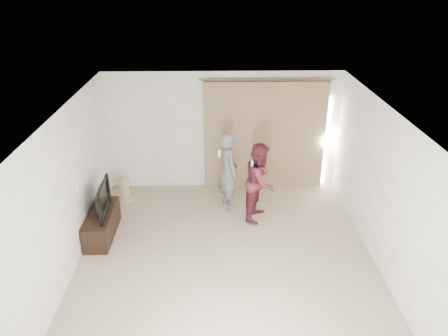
{
  "coord_description": "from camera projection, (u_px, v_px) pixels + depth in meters",
  "views": [
    {
      "loc": [
        -0.18,
        -6.11,
        4.55
      ],
      "look_at": [
        -0.01,
        1.2,
        1.15
      ],
      "focal_mm": 35.0,
      "sensor_mm": 36.0,
      "label": 1
    }
  ],
  "objects": [
    {
      "name": "person_man",
      "position": [
        228.0,
        171.0,
        8.72
      ],
      "size": [
        0.56,
        0.68,
        1.62
      ],
      "color": "slate",
      "rests_on": "ground"
    },
    {
      "name": "person_woman",
      "position": [
        260.0,
        182.0,
        8.37
      ],
      "size": [
        0.83,
        0.92,
        1.56
      ],
      "color": "maroon",
      "rests_on": "ground"
    },
    {
      "name": "wall_left",
      "position": [
        68.0,
        193.0,
        6.86
      ],
      "size": [
        0.04,
        5.5,
        2.6
      ],
      "color": "white",
      "rests_on": "ground"
    },
    {
      "name": "floor",
      "position": [
        226.0,
        258.0,
        7.46
      ],
      "size": [
        5.5,
        5.5,
        0.0
      ],
      "primitive_type": "plane",
      "color": "tan",
      "rests_on": "ground"
    },
    {
      "name": "ceiling",
      "position": [
        227.0,
        113.0,
        6.36
      ],
      "size": [
        5.0,
        5.5,
        0.01
      ],
      "primitive_type": "cube",
      "color": "silver",
      "rests_on": "wall_back"
    },
    {
      "name": "curtain",
      "position": [
        265.0,
        136.0,
        9.4
      ],
      "size": [
        2.8,
        0.11,
        2.46
      ],
      "color": "#94765A",
      "rests_on": "ground"
    },
    {
      "name": "wall_back",
      "position": [
        223.0,
        131.0,
        9.4
      ],
      "size": [
        5.0,
        0.04,
        2.6
      ],
      "primitive_type": "cube",
      "color": "white",
      "rests_on": "ground"
    },
    {
      "name": "tv",
      "position": [
        99.0,
        199.0,
        7.79
      ],
      "size": [
        0.19,
        0.98,
        0.56
      ],
      "primitive_type": "imported",
      "rotation": [
        0.0,
        0.0,
        1.64
      ],
      "color": "black",
      "rests_on": "tv_console"
    },
    {
      "name": "scratching_post",
      "position": [
        125.0,
        191.0,
        9.25
      ],
      "size": [
        0.39,
        0.39,
        0.52
      ],
      "color": "tan",
      "rests_on": "ground"
    },
    {
      "name": "tv_console",
      "position": [
        102.0,
        224.0,
        8.0
      ],
      "size": [
        0.43,
        1.25,
        0.48
      ],
      "primitive_type": "cube",
      "color": "black",
      "rests_on": "ground"
    }
  ]
}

